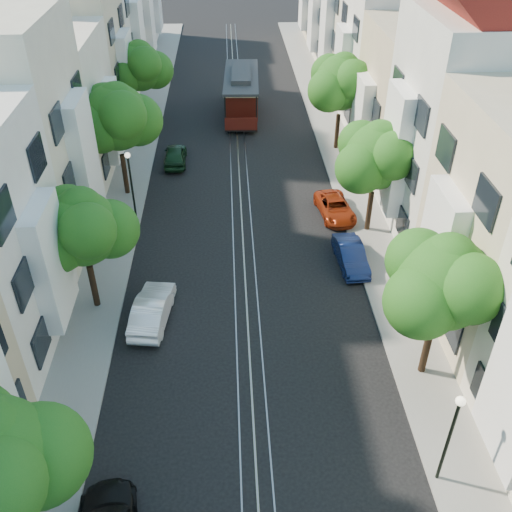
{
  "coord_description": "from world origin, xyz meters",
  "views": [
    {
      "loc": [
        -0.61,
        -7.35,
        18.03
      ],
      "look_at": [
        0.5,
        14.69,
        2.2
      ],
      "focal_mm": 40.0,
      "sensor_mm": 36.0,
      "label": 1
    }
  ],
  "objects": [
    {
      "name": "ground",
      "position": [
        0.0,
        28.0,
        0.0
      ],
      "size": [
        200.0,
        200.0,
        0.0
      ],
      "primitive_type": "plane",
      "color": "black",
      "rests_on": "ground"
    },
    {
      "name": "sidewalk_east",
      "position": [
        7.25,
        28.0,
        0.06
      ],
      "size": [
        2.5,
        80.0,
        0.12
      ],
      "primitive_type": "cube",
      "color": "gray",
      "rests_on": "ground"
    },
    {
      "name": "sidewalk_west",
      "position": [
        -7.25,
        28.0,
        0.06
      ],
      "size": [
        2.5,
        80.0,
        0.12
      ],
      "primitive_type": "cube",
      "color": "gray",
      "rests_on": "ground"
    },
    {
      "name": "rail_left",
      "position": [
        -0.55,
        28.0,
        0.01
      ],
      "size": [
        0.06,
        80.0,
        0.02
      ],
      "primitive_type": "cube",
      "color": "gray",
      "rests_on": "ground"
    },
    {
      "name": "rail_slot",
      "position": [
        0.0,
        28.0,
        0.01
      ],
      "size": [
        0.06,
        80.0,
        0.02
      ],
      "primitive_type": "cube",
      "color": "gray",
      "rests_on": "ground"
    },
    {
      "name": "rail_right",
      "position": [
        0.55,
        28.0,
        0.01
      ],
      "size": [
        0.06,
        80.0,
        0.02
      ],
      "primitive_type": "cube",
      "color": "gray",
      "rests_on": "ground"
    },
    {
      "name": "lane_line",
      "position": [
        0.0,
        28.0,
        0.0
      ],
      "size": [
        0.08,
        80.0,
        0.01
      ],
      "primitive_type": "cube",
      "color": "tan",
      "rests_on": "ground"
    },
    {
      "name": "townhouses_east",
      "position": [
        11.87,
        27.91,
        5.18
      ],
      "size": [
        7.75,
        72.0,
        12.0
      ],
      "color": "beige",
      "rests_on": "ground"
    },
    {
      "name": "townhouses_west",
      "position": [
        -11.87,
        27.91,
        5.08
      ],
      "size": [
        7.75,
        72.0,
        11.76
      ],
      "color": "silver",
      "rests_on": "ground"
    },
    {
      "name": "tree_e_b",
      "position": [
        7.26,
        8.98,
        4.73
      ],
      "size": [
        4.93,
        4.08,
        6.68
      ],
      "color": "black",
      "rests_on": "ground"
    },
    {
      "name": "tree_e_c",
      "position": [
        7.26,
        19.98,
        4.6
      ],
      "size": [
        4.84,
        3.99,
        6.52
      ],
      "color": "black",
      "rests_on": "ground"
    },
    {
      "name": "tree_e_d",
      "position": [
        7.26,
        30.98,
        4.87
      ],
      "size": [
        5.01,
        4.16,
        6.85
      ],
      "color": "black",
      "rests_on": "ground"
    },
    {
      "name": "tree_w_b",
      "position": [
        -7.14,
        13.98,
        4.4
      ],
      "size": [
        4.72,
        3.87,
        6.27
      ],
      "color": "black",
      "rests_on": "ground"
    },
    {
      "name": "tree_w_c",
      "position": [
        -7.14,
        24.98,
        5.07
      ],
      "size": [
        5.13,
        4.28,
        7.09
      ],
      "color": "black",
      "rests_on": "ground"
    },
    {
      "name": "tree_w_d",
      "position": [
        -7.14,
        35.98,
        4.6
      ],
      "size": [
        4.84,
        3.99,
        6.52
      ],
      "color": "black",
      "rests_on": "ground"
    },
    {
      "name": "lamp_east",
      "position": [
        6.3,
        4.0,
        2.85
      ],
      "size": [
        0.32,
        0.32,
        4.16
      ],
      "color": "black",
      "rests_on": "ground"
    },
    {
      "name": "lamp_west",
      "position": [
        -6.3,
        22.0,
        2.85
      ],
      "size": [
        0.32,
        0.32,
        4.16
      ],
      "color": "black",
      "rests_on": "ground"
    },
    {
      "name": "cable_car",
      "position": [
        0.5,
        37.97,
        1.96
      ],
      "size": [
        3.04,
        8.71,
        3.31
      ],
      "rotation": [
        0.0,
        0.0,
        -0.04
      ],
      "color": "black",
      "rests_on": "ground"
    },
    {
      "name": "parked_car_e_mid",
      "position": [
        5.6,
        16.71,
        0.61
      ],
      "size": [
        1.52,
        3.76,
        1.21
      ],
      "primitive_type": "imported",
      "rotation": [
        0.0,
        0.0,
        0.07
      ],
      "color": "#0D1A45",
      "rests_on": "ground"
    },
    {
      "name": "parked_car_e_far",
      "position": [
        5.6,
        21.71,
        0.55
      ],
      "size": [
        2.27,
        4.12,
        1.09
      ],
      "primitive_type": "imported",
      "rotation": [
        0.0,
        0.0,
        0.12
      ],
      "color": "maroon",
      "rests_on": "ground"
    },
    {
      "name": "parked_car_w_mid",
      "position": [
        -4.4,
        12.85,
        0.67
      ],
      "size": [
        1.93,
        4.24,
        1.35
      ],
      "primitive_type": "imported",
      "rotation": [
        0.0,
        0.0,
        3.02
      ],
      "color": "white",
      "rests_on": "ground"
    },
    {
      "name": "parked_car_w_far",
      "position": [
        -4.4,
        29.19,
        0.64
      ],
      "size": [
        1.55,
        3.75,
        1.27
      ],
      "primitive_type": "imported",
      "rotation": [
        0.0,
        0.0,
        3.16
      ],
      "color": "black",
      "rests_on": "ground"
    }
  ]
}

